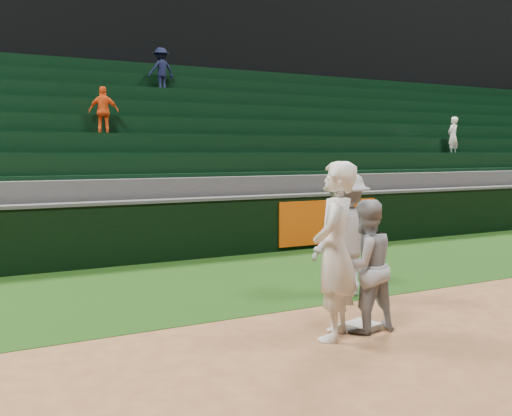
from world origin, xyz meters
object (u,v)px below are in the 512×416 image
(first_baseman, at_px, (335,251))
(baserunner, at_px, (365,266))
(first_base, at_px, (362,326))
(base_coach, at_px, (346,235))

(first_baseman, bearing_deg, baserunner, 142.08)
(first_baseman, distance_m, baserunner, 0.54)
(first_base, distance_m, first_baseman, 1.13)
(first_base, bearing_deg, base_coach, 61.07)
(first_baseman, distance_m, base_coach, 2.03)
(base_coach, bearing_deg, first_base, 53.49)
(baserunner, height_order, base_coach, base_coach)
(first_base, xyz_separation_m, first_baseman, (-0.50, -0.12, 1.00))
(first_base, relative_size, first_baseman, 0.17)
(first_baseman, bearing_deg, first_base, 149.00)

